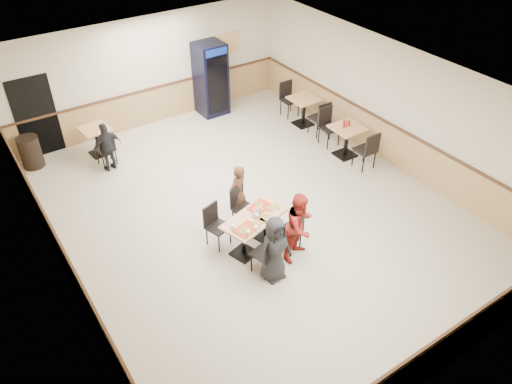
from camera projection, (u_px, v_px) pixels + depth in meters
ground at (252, 211)px, 11.04m from camera, size 10.00×10.00×0.00m
room_shell at (254, 121)px, 13.19m from camera, size 10.00×10.00×10.00m
main_table at (255, 226)px, 9.87m from camera, size 1.51×1.04×0.74m
main_chairs at (253, 229)px, 9.85m from camera, size 1.62×1.89×0.93m
diner_woman_left at (275, 249)px, 9.05m from camera, size 0.69×0.46×1.38m
diner_woman_right at (300, 226)px, 9.51m from camera, size 0.85×0.75×1.46m
diner_man_opposite at (238, 193)px, 10.46m from camera, size 0.56×0.46×1.33m
lone_diner at (107, 147)px, 12.02m from camera, size 0.78×0.42×1.26m
tabletop_clutter at (256, 218)px, 9.66m from camera, size 1.19×0.85×0.12m
side_table_near at (347, 137)px, 12.57m from camera, size 0.78×0.78×0.82m
side_table_near_chair_south at (365, 149)px, 12.15m from camera, size 0.49×0.49×1.04m
side_table_near_chair_north at (330, 127)px, 13.03m from camera, size 0.49×0.49×1.04m
side_table_far at (304, 107)px, 13.90m from camera, size 0.76×0.76×0.81m
side_table_far_chair_south at (319, 117)px, 13.48m from camera, size 0.48×0.48×1.03m
side_table_far_chair_north at (290, 99)px, 14.35m from camera, size 0.48×0.48×1.03m
condiment_caddy at (346, 124)px, 12.38m from camera, size 0.23×0.06×0.20m
back_table at (96, 137)px, 12.67m from camera, size 0.77×0.77×0.75m
back_table_chair_lone at (105, 148)px, 12.28m from camera, size 0.48×0.48×0.95m
pepsi_cooler at (211, 79)px, 14.21m from camera, size 0.80×0.81×2.09m
trash_bin at (31, 152)px, 12.26m from camera, size 0.51×0.51×0.81m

